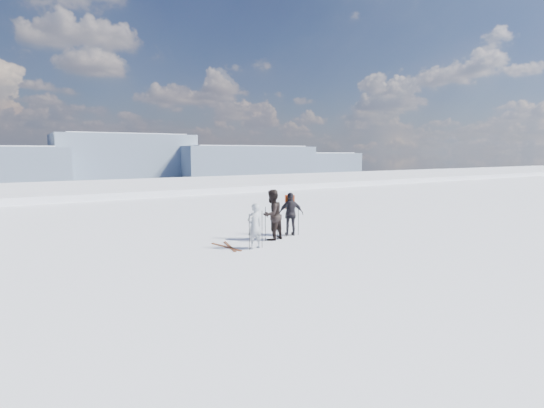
# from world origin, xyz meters

# --- Properties ---
(lake_basin) EXTENTS (820.00, 820.00, 71.62)m
(lake_basin) POSITION_xyz_m (0.00, 30.00, -6.50)
(lake_basin) COLOR white
(lake_basin) RESTS_ON ground
(far_mountain_range) EXTENTS (770.00, 110.00, 53.00)m
(far_mountain_range) POSITION_xyz_m (29.60, 454.78, -7.19)
(far_mountain_range) COLOR slate
(far_mountain_range) RESTS_ON ground
(skier_grey) EXTENTS (0.62, 0.44, 1.62)m
(skier_grey) POSITION_xyz_m (-2.05, 3.39, 0.81)
(skier_grey) COLOR #9DA5AB
(skier_grey) RESTS_ON ground
(skier_dark) EXTENTS (1.15, 1.03, 1.97)m
(skier_dark) POSITION_xyz_m (-0.73, 4.34, 0.98)
(skier_dark) COLOR black
(skier_dark) RESTS_ON ground
(skier_pack) EXTENTS (1.12, 0.80, 1.77)m
(skier_pack) POSITION_xyz_m (0.39, 4.68, 0.88)
(skier_pack) COLOR black
(skier_pack) RESTS_ON ground
(backpack) EXTENTS (0.43, 0.34, 0.57)m
(backpack) POSITION_xyz_m (0.49, 4.91, 2.05)
(backpack) COLOR #CF4113
(backpack) RESTS_ON skier_pack
(ski_poles) EXTENTS (3.06, 1.35, 1.33)m
(ski_poles) POSITION_xyz_m (-0.83, 4.06, 0.63)
(ski_poles) COLOR black
(ski_poles) RESTS_ON ground
(skis_loose) EXTENTS (0.59, 1.68, 0.03)m
(skis_loose) POSITION_xyz_m (-2.75, 4.10, 0.01)
(skis_loose) COLOR black
(skis_loose) RESTS_ON ground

